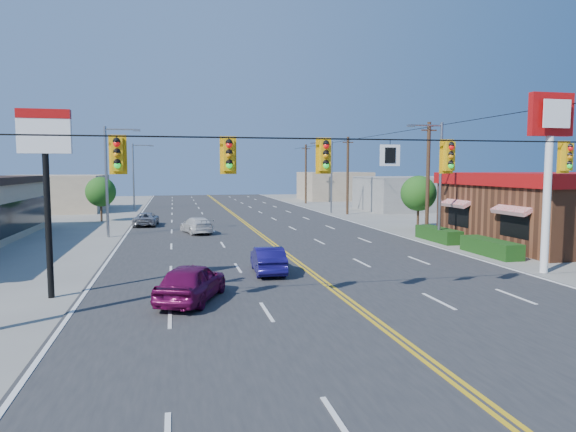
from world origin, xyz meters
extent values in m
plane|color=gray|center=(0.00, 0.00, 0.00)|extent=(160.00, 160.00, 0.00)
cube|color=#2D2D30|center=(0.00, 20.00, 0.03)|extent=(20.00, 120.00, 0.06)
cylinder|color=black|center=(0.00, 0.00, 6.00)|extent=(24.00, 0.05, 0.05)
cube|color=white|center=(1.20, 0.00, 5.45)|extent=(0.75, 0.04, 0.75)
cube|color=#D89E0C|center=(-8.00, 0.00, 5.42)|extent=(0.55, 0.34, 1.25)
cube|color=#D89E0C|center=(-4.50, 0.00, 5.42)|extent=(0.55, 0.34, 1.25)
cube|color=#D89E0C|center=(-1.20, 0.00, 5.42)|extent=(0.55, 0.34, 1.25)
cube|color=#D89E0C|center=(3.50, 0.00, 5.42)|extent=(0.55, 0.34, 1.25)
cube|color=#D89E0C|center=(8.50, 0.00, 5.42)|extent=(0.55, 0.34, 1.25)
cube|color=#194214|center=(11.50, 12.00, 0.45)|extent=(1.20, 9.00, 0.90)
cylinder|color=white|center=(11.00, 4.00, 3.50)|extent=(0.36, 0.36, 7.00)
cube|color=#A50C0C|center=(11.00, 4.00, 7.50)|extent=(2.20, 0.36, 2.00)
cylinder|color=black|center=(-11.00, 4.00, 3.00)|extent=(0.24, 0.24, 6.00)
cube|color=white|center=(-11.00, 4.00, 6.20)|extent=(1.90, 0.30, 1.30)
cylinder|color=gray|center=(11.00, 14.00, 4.00)|extent=(0.20, 0.20, 8.00)
cylinder|color=gray|center=(9.90, 14.00, 7.80)|extent=(2.20, 0.12, 0.12)
cube|color=gray|center=(8.80, 14.00, 7.75)|extent=(0.50, 0.25, 0.15)
cylinder|color=gray|center=(11.00, 38.00, 4.00)|extent=(0.20, 0.20, 8.00)
cylinder|color=gray|center=(9.90, 38.00, 7.80)|extent=(2.20, 0.12, 0.12)
cube|color=gray|center=(8.80, 38.00, 7.75)|extent=(0.50, 0.25, 0.15)
cylinder|color=gray|center=(-11.00, 22.00, 4.00)|extent=(0.20, 0.20, 8.00)
cylinder|color=gray|center=(-9.90, 22.00, 7.80)|extent=(2.20, 0.12, 0.12)
cube|color=gray|center=(-8.80, 22.00, 7.75)|extent=(0.50, 0.25, 0.15)
cylinder|color=gray|center=(-11.00, 48.00, 4.00)|extent=(0.20, 0.20, 8.00)
cylinder|color=gray|center=(-9.90, 48.00, 7.80)|extent=(2.20, 0.12, 0.12)
cube|color=gray|center=(-8.80, 48.00, 7.75)|extent=(0.50, 0.25, 0.15)
cylinder|color=#47301E|center=(12.20, 18.00, 4.20)|extent=(0.28, 0.28, 8.40)
cylinder|color=#47301E|center=(12.20, 36.00, 4.20)|extent=(0.28, 0.28, 8.40)
cylinder|color=#47301E|center=(12.20, 54.00, 4.20)|extent=(0.28, 0.28, 8.40)
cylinder|color=#47301E|center=(13.50, 22.00, 1.05)|extent=(0.20, 0.20, 2.10)
sphere|color=#235B19|center=(13.50, 22.00, 2.94)|extent=(2.94, 2.94, 2.94)
cylinder|color=#47301E|center=(-13.00, 34.00, 1.00)|extent=(0.20, 0.20, 2.00)
sphere|color=#235B19|center=(-13.00, 34.00, 2.80)|extent=(2.80, 2.80, 2.80)
cube|color=gray|center=(22.00, 40.00, 2.00)|extent=(12.00, 10.00, 4.00)
cube|color=tan|center=(-20.00, 48.00, 2.10)|extent=(11.00, 12.00, 4.20)
cube|color=tan|center=(19.00, 62.00, 2.20)|extent=(10.00, 10.00, 4.40)
imported|color=#610A3D|center=(-5.71, 2.06, 0.72)|extent=(3.13, 4.56, 1.44)
imported|color=#150F58|center=(-2.00, 6.56, 0.63)|extent=(1.53, 3.89, 1.26)
imported|color=silver|center=(-4.63, 22.51, 0.62)|extent=(2.67, 4.53, 1.23)
imported|color=#959599|center=(-8.65, 28.65, 0.58)|extent=(2.16, 4.27, 1.16)
camera|label=1|loc=(-6.30, -17.01, 4.98)|focal=32.00mm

